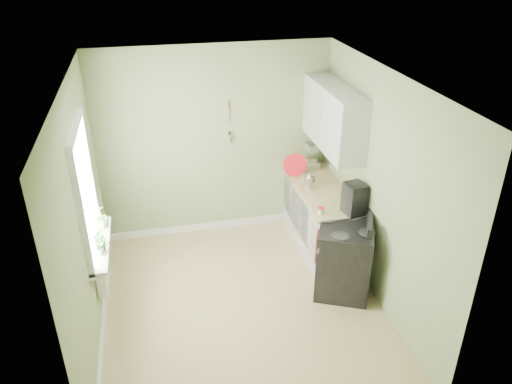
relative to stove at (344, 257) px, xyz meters
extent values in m
cube|color=tan|center=(-1.28, -0.05, -0.47)|extent=(3.20, 3.60, 0.02)
cube|color=white|center=(-1.28, -0.05, 2.25)|extent=(3.20, 3.60, 0.02)
cube|color=gray|center=(-1.28, 1.76, 0.89)|extent=(3.20, 0.02, 2.70)
cube|color=gray|center=(-2.89, -0.05, 0.89)|extent=(0.02, 3.60, 2.70)
cube|color=gray|center=(0.33, -0.05, 0.89)|extent=(0.02, 3.60, 2.70)
cube|color=silver|center=(0.02, 0.95, -0.02)|extent=(0.60, 1.60, 0.87)
cube|color=tan|center=(0.01, 0.95, 0.43)|extent=(0.64, 1.60, 0.04)
cube|color=silver|center=(0.15, 1.05, 1.39)|extent=(0.35, 1.40, 0.80)
cube|color=white|center=(-2.87, 0.25, 1.09)|extent=(0.02, 1.00, 1.30)
cube|color=white|center=(-2.85, 0.25, 1.78)|extent=(0.06, 1.14, 0.07)
cube|color=white|center=(-2.85, 0.25, 0.41)|extent=(0.06, 1.14, 0.07)
cube|color=white|center=(-2.85, 0.25, 1.09)|extent=(0.04, 1.00, 0.04)
cube|color=white|center=(-2.79, 0.25, 0.42)|extent=(0.18, 1.14, 0.04)
cube|color=white|center=(-2.82, 0.20, 0.09)|extent=(0.12, 0.50, 0.35)
cylinder|color=tan|center=(-1.08, 1.73, 1.42)|extent=(0.02, 0.02, 0.10)
cylinder|color=silver|center=(-1.08, 1.73, 1.30)|extent=(0.01, 0.01, 0.16)
cylinder|color=silver|center=(-1.08, 1.73, 0.96)|extent=(0.01, 0.14, 0.14)
cube|color=black|center=(0.00, 0.00, -0.02)|extent=(0.87, 0.93, 0.86)
cube|color=black|center=(0.00, 0.00, 0.42)|extent=(0.87, 0.93, 0.03)
cube|color=black|center=(0.28, 0.00, 0.49)|extent=(0.36, 0.69, 0.13)
cylinder|color=#B2B2B7|center=(-0.32, 0.00, 0.31)|extent=(0.27, 0.55, 0.02)
cube|color=#9E2512|center=(-0.32, 0.10, 0.14)|extent=(0.11, 0.20, 0.37)
cube|color=#B2B2B7|center=(0.09, 1.67, 0.49)|extent=(0.21, 0.30, 0.08)
cube|color=#B2B2B7|center=(0.09, 1.80, 0.63)|extent=(0.12, 0.08, 0.22)
cube|color=#B2B2B7|center=(0.09, 1.69, 0.76)|extent=(0.15, 0.30, 0.10)
sphere|color=#B2B2B7|center=(0.09, 1.80, 0.79)|extent=(0.12, 0.12, 0.12)
cylinder|color=silver|center=(0.09, 1.61, 0.55)|extent=(0.17, 0.17, 0.14)
cylinder|color=silver|center=(-0.15, 1.00, 0.53)|extent=(0.11, 0.11, 0.16)
cone|color=silver|center=(-0.15, 1.00, 0.63)|extent=(0.11, 0.11, 0.04)
cylinder|color=silver|center=(-0.23, 1.00, 0.56)|extent=(0.11, 0.05, 0.08)
cube|color=black|center=(0.17, 0.25, 0.65)|extent=(0.26, 0.28, 0.39)
cylinder|color=black|center=(0.13, 0.25, 0.53)|extent=(0.12, 0.12, 0.13)
cylinder|color=#B1161F|center=(-0.23, 1.40, 0.62)|extent=(0.33, 0.12, 0.33)
cylinder|color=beige|center=(-0.22, 0.31, 0.49)|extent=(0.08, 0.08, 0.08)
cylinder|color=#B1161F|center=(-0.22, 0.31, 0.54)|extent=(0.08, 0.08, 0.01)
imported|color=#427336|center=(-2.78, 0.02, 0.58)|extent=(0.16, 0.13, 0.27)
imported|color=#427336|center=(-2.78, 0.11, 0.61)|extent=(0.16, 0.19, 0.33)
imported|color=#427336|center=(-2.78, 0.60, 0.58)|extent=(0.21, 0.21, 0.28)
camera|label=1|loc=(-2.13, -4.61, 3.48)|focal=35.00mm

